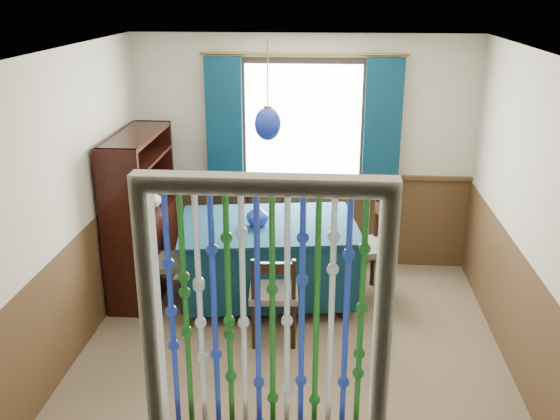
# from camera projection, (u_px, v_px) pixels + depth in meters

# --- Properties ---
(floor) EXTENTS (4.00, 4.00, 0.00)m
(floor) POSITION_uv_depth(u_px,v_px,m) (290.00, 359.00, 5.21)
(floor) COLOR brown
(floor) RESTS_ON ground
(ceiling) EXTENTS (4.00, 4.00, 0.00)m
(ceiling) POSITION_uv_depth(u_px,v_px,m) (292.00, 53.00, 4.36)
(ceiling) COLOR silver
(ceiling) RESTS_ON ground
(wall_back) EXTENTS (3.60, 0.00, 3.60)m
(wall_back) POSITION_uv_depth(u_px,v_px,m) (303.00, 154.00, 6.66)
(wall_back) COLOR beige
(wall_back) RESTS_ON ground
(wall_front) EXTENTS (3.60, 0.00, 3.60)m
(wall_front) POSITION_uv_depth(u_px,v_px,m) (264.00, 370.00, 2.91)
(wall_front) COLOR beige
(wall_front) RESTS_ON ground
(wall_left) EXTENTS (0.00, 4.00, 4.00)m
(wall_left) POSITION_uv_depth(u_px,v_px,m) (64.00, 213.00, 4.92)
(wall_left) COLOR beige
(wall_left) RESTS_ON ground
(wall_right) EXTENTS (0.00, 4.00, 4.00)m
(wall_right) POSITION_uv_depth(u_px,v_px,m) (532.00, 226.00, 4.65)
(wall_right) COLOR beige
(wall_right) RESTS_ON ground
(wainscot_back) EXTENTS (3.60, 0.00, 3.60)m
(wainscot_back) POSITION_uv_depth(u_px,v_px,m) (302.00, 220.00, 6.90)
(wainscot_back) COLOR #4A321C
(wainscot_back) RESTS_ON ground
(wainscot_left) EXTENTS (0.00, 4.00, 4.00)m
(wainscot_left) POSITION_uv_depth(u_px,v_px,m) (76.00, 298.00, 5.17)
(wainscot_left) COLOR #4A321C
(wainscot_left) RESTS_ON ground
(wainscot_right) EXTENTS (0.00, 4.00, 4.00)m
(wainscot_right) POSITION_uv_depth(u_px,v_px,m) (517.00, 315.00, 4.90)
(wainscot_right) COLOR #4A321C
(wainscot_right) RESTS_ON ground
(window) EXTENTS (1.32, 0.12, 1.42)m
(window) POSITION_uv_depth(u_px,v_px,m) (303.00, 127.00, 6.51)
(window) COLOR black
(window) RESTS_ON wall_back
(doorway) EXTENTS (1.16, 0.12, 2.18)m
(doorway) POSITION_uv_depth(u_px,v_px,m) (266.00, 398.00, 3.03)
(doorway) COLOR silver
(doorway) RESTS_ON ground
(dining_table) EXTENTS (1.82, 1.39, 0.80)m
(dining_table) POSITION_uv_depth(u_px,v_px,m) (269.00, 256.00, 6.06)
(dining_table) COLOR #0B2A3A
(dining_table) RESTS_ON floor
(chair_near) EXTENTS (0.44, 0.43, 0.84)m
(chair_near) POSITION_uv_depth(u_px,v_px,m) (274.00, 295.00, 5.34)
(chair_near) COLOR black
(chair_near) RESTS_ON floor
(chair_far) EXTENTS (0.51, 0.49, 0.95)m
(chair_far) POSITION_uv_depth(u_px,v_px,m) (263.00, 226.00, 6.73)
(chair_far) COLOR black
(chair_far) RESTS_ON floor
(chair_left) EXTENTS (0.46, 0.48, 0.85)m
(chair_left) POSITION_uv_depth(u_px,v_px,m) (162.00, 263.00, 5.94)
(chair_left) COLOR black
(chair_left) RESTS_ON floor
(chair_right) EXTENTS (0.55, 0.56, 0.95)m
(chair_right) POSITION_uv_depth(u_px,v_px,m) (365.00, 248.00, 6.14)
(chair_right) COLOR black
(chair_right) RESTS_ON floor
(sideboard) EXTENTS (0.44, 1.24, 1.62)m
(sideboard) POSITION_uv_depth(u_px,v_px,m) (143.00, 236.00, 6.26)
(sideboard) COLOR black
(sideboard) RESTS_ON floor
(pendant_lamp) EXTENTS (0.25, 0.25, 0.88)m
(pendant_lamp) POSITION_uv_depth(u_px,v_px,m) (268.00, 123.00, 5.62)
(pendant_lamp) COLOR olive
(pendant_lamp) RESTS_ON ceiling
(vase_table) EXTENTS (0.20, 0.20, 0.20)m
(vase_table) POSITION_uv_depth(u_px,v_px,m) (257.00, 215.00, 5.86)
(vase_table) COLOR navy
(vase_table) RESTS_ON dining_table
(bowl_shelf) EXTENTS (0.24, 0.24, 0.05)m
(bowl_shelf) POSITION_uv_depth(u_px,v_px,m) (139.00, 188.00, 5.90)
(bowl_shelf) COLOR beige
(bowl_shelf) RESTS_ON sideboard
(vase_sideboard) EXTENTS (0.26, 0.26, 0.21)m
(vase_sideboard) POSITION_uv_depth(u_px,v_px,m) (152.00, 197.00, 6.35)
(vase_sideboard) COLOR beige
(vase_sideboard) RESTS_ON sideboard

